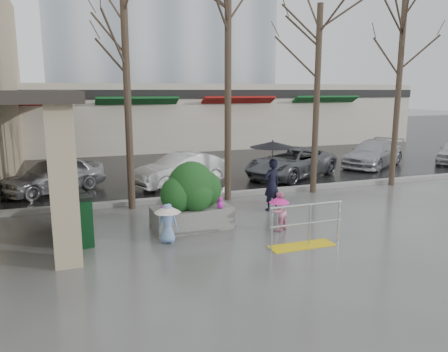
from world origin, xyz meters
TOP-DOWN VIEW (x-y plane):
  - ground at (0.00, 0.00)m, footprint 120.00×120.00m
  - street_asphalt at (0.00, 22.00)m, footprint 120.00×36.00m
  - curb at (0.00, 4.00)m, footprint 120.00×0.30m
  - canopy_slab at (-4.80, 8.00)m, footprint 2.80×18.00m
  - pillar_front at (-3.90, -0.50)m, footprint 0.55×0.55m
  - pillar_back at (-3.90, 6.00)m, footprint 0.55×0.55m
  - storefront_row at (2.00, 17.97)m, footprint 34.00×6.74m
  - handrail at (1.36, -1.20)m, footprint 1.90×0.50m
  - tree_west at (-2.00, 3.60)m, footprint 3.20×3.20m
  - tree_midwest at (1.20, 3.60)m, footprint 3.20×3.20m
  - tree_mideast at (4.50, 3.60)m, footprint 3.20×3.20m
  - tree_east at (8.00, 3.60)m, footprint 3.20×3.20m
  - woman at (2.01, 1.92)m, footprint 1.39×1.39m
  - child_pink at (1.30, 0.02)m, footprint 0.64×0.60m
  - child_blue at (-1.63, 0.11)m, footprint 0.64×0.64m
  - planter at (-0.77, 1.03)m, footprint 2.13×1.23m
  - news_boxes at (-3.77, 1.37)m, footprint 0.92×2.24m
  - car_a at (-4.33, 6.75)m, footprint 3.93×3.20m
  - car_b at (0.28, 6.23)m, footprint 4.05×2.53m
  - car_c at (5.05, 6.30)m, footprint 4.99×3.93m
  - car_d at (10.11, 7.39)m, footprint 4.64×3.72m

SIDE VIEW (x-z plane):
  - ground at x=0.00m, z-range 0.00..0.00m
  - street_asphalt at x=0.00m, z-range 0.00..0.01m
  - curb at x=0.00m, z-range 0.00..0.15m
  - handrail at x=1.36m, z-range -0.14..0.89m
  - child_pink at x=1.30m, z-range 0.07..1.11m
  - child_blue at x=-1.63m, z-range 0.12..1.10m
  - news_boxes at x=-3.77m, z-range 0.00..1.22m
  - car_a at x=-4.33m, z-range 0.00..1.26m
  - car_b at x=0.28m, z-range 0.00..1.26m
  - car_c at x=5.05m, z-range 0.00..1.26m
  - car_d at x=10.11m, z-range 0.00..1.26m
  - planter at x=-0.77m, z-range -0.04..1.77m
  - woman at x=2.01m, z-range 0.33..2.50m
  - pillar_front at x=-3.90m, z-range 0.00..3.50m
  - pillar_back at x=-3.90m, z-range 0.00..3.50m
  - storefront_row at x=2.00m, z-range 0.01..4.01m
  - canopy_slab at x=-4.80m, z-range 3.50..3.75m
  - tree_mideast at x=4.50m, z-range 1.61..8.11m
  - tree_west at x=-2.00m, z-range 1.68..8.48m
  - tree_midwest at x=1.20m, z-range 1.73..8.73m
  - tree_east at x=8.00m, z-range 1.78..8.98m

